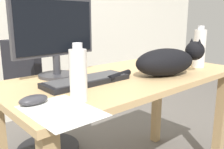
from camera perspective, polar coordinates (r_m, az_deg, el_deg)
name	(u,v)px	position (r m, az deg, el deg)	size (l,w,h in m)	color
desk	(127,94)	(1.42, 3.37, -4.49)	(1.38, 0.66, 0.73)	tan
office_chair	(41,108)	(1.95, -16.07, -7.47)	(0.50, 0.48, 0.89)	black
monitor	(55,35)	(1.35, -12.89, 8.94)	(0.48, 0.20, 0.42)	#333338
keyboard	(86,80)	(1.22, -5.90, -1.36)	(0.44, 0.15, 0.03)	black
cat	(168,61)	(1.40, 12.79, 3.10)	(0.59, 0.28, 0.20)	black
computer_mouse	(33,100)	(0.96, -17.58, -5.59)	(0.11, 0.06, 0.04)	#333338
paper_sheet	(61,111)	(0.88, -11.59, -8.17)	(0.21, 0.30, 0.00)	white
water_bottle	(200,48)	(1.68, 19.46, 5.75)	(0.07, 0.07, 0.26)	silver
spray_bottle	(78,75)	(0.94, -7.75, -0.05)	(0.07, 0.07, 0.22)	silver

